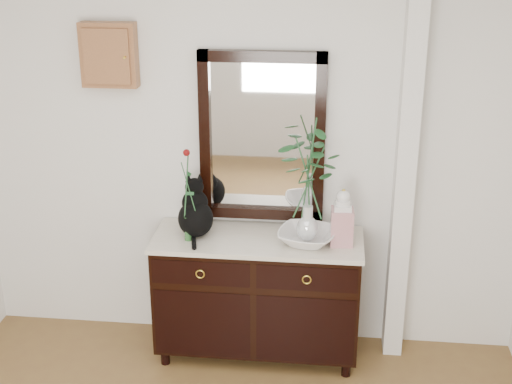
# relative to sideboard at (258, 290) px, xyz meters

# --- Properties ---
(wall_back) EXTENTS (3.60, 0.04, 2.70)m
(wall_back) POSITION_rel_sideboard_xyz_m (-0.10, 0.25, 0.88)
(wall_back) COLOR white
(wall_back) RESTS_ON ground
(pilaster) EXTENTS (0.12, 0.20, 2.70)m
(pilaster) POSITION_rel_sideboard_xyz_m (0.90, 0.17, 0.88)
(pilaster) COLOR white
(pilaster) RESTS_ON ground
(sideboard) EXTENTS (1.33, 0.52, 0.82)m
(sideboard) POSITION_rel_sideboard_xyz_m (0.00, 0.00, 0.00)
(sideboard) COLOR black
(sideboard) RESTS_ON ground
(wall_mirror) EXTENTS (0.80, 0.06, 1.10)m
(wall_mirror) POSITION_rel_sideboard_xyz_m (-0.00, 0.24, 0.97)
(wall_mirror) COLOR black
(wall_mirror) RESTS_ON wall_back
(key_cabinet) EXTENTS (0.35, 0.10, 0.40)m
(key_cabinet) POSITION_rel_sideboard_xyz_m (-0.95, 0.21, 1.48)
(key_cabinet) COLOR brown
(key_cabinet) RESTS_ON wall_back
(cat) EXTENTS (0.32, 0.37, 0.37)m
(cat) POSITION_rel_sideboard_xyz_m (-0.40, 0.01, 0.56)
(cat) COLOR black
(cat) RESTS_ON sideboard
(lotus_bowl) EXTENTS (0.42, 0.42, 0.09)m
(lotus_bowl) POSITION_rel_sideboard_xyz_m (0.31, -0.04, 0.42)
(lotus_bowl) COLOR white
(lotus_bowl) RESTS_ON sideboard
(vase_branches) EXTENTS (0.43, 0.43, 0.80)m
(vase_branches) POSITION_rel_sideboard_xyz_m (0.31, -0.04, 0.80)
(vase_branches) COLOR silver
(vase_branches) RESTS_ON lotus_bowl
(bud_vase_rose) EXTENTS (0.10, 0.10, 0.61)m
(bud_vase_rose) POSITION_rel_sideboard_xyz_m (-0.43, -0.08, 0.68)
(bud_vase_rose) COLOR #2D5E2C
(bud_vase_rose) RESTS_ON sideboard
(ginger_jar) EXTENTS (0.14, 0.14, 0.37)m
(ginger_jar) POSITION_rel_sideboard_xyz_m (0.52, -0.03, 0.56)
(ginger_jar) COLOR white
(ginger_jar) RESTS_ON sideboard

